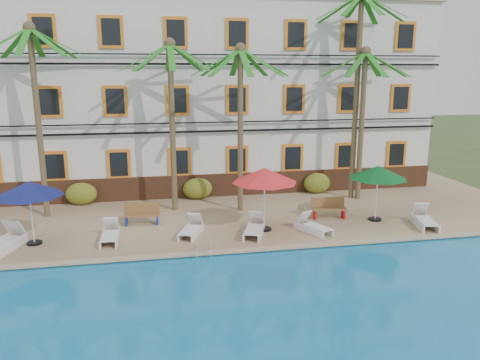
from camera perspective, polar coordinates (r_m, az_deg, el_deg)
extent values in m
plane|color=#384C23|center=(18.11, -0.99, -8.42)|extent=(100.00, 100.00, 0.00)
cube|color=tan|center=(22.75, -3.15, -3.58)|extent=(30.00, 12.00, 0.25)
cube|color=#177AB2|center=(11.97, 5.12, -20.06)|extent=(26.00, 12.00, 0.20)
cube|color=tan|center=(17.19, -0.48, -8.63)|extent=(30.00, 0.35, 0.06)
cube|color=silver|center=(26.80, -4.75, 10.06)|extent=(25.00, 6.00, 10.00)
cube|color=brown|center=(24.42, -3.79, -0.67)|extent=(25.00, 0.12, 1.20)
cube|color=tan|center=(27.03, -4.97, 20.92)|extent=(25.40, 6.40, 0.25)
cube|color=orange|center=(24.43, -21.58, 1.56)|extent=(1.15, 0.10, 1.50)
cube|color=black|center=(24.38, -21.60, 1.54)|extent=(0.85, 0.04, 1.20)
cube|color=orange|center=(24.04, -14.54, 1.89)|extent=(1.15, 0.10, 1.50)
cube|color=black|center=(23.99, -14.55, 1.87)|extent=(0.85, 0.04, 1.20)
cube|color=orange|center=(24.03, -7.39, 2.20)|extent=(1.15, 0.10, 1.50)
cube|color=black|center=(23.98, -7.38, 2.17)|extent=(0.85, 0.04, 1.20)
cube|color=orange|center=(24.38, -0.33, 2.46)|extent=(1.15, 0.10, 1.50)
cube|color=black|center=(24.33, -0.31, 2.44)|extent=(0.85, 0.04, 1.20)
cube|color=orange|center=(25.09, 6.43, 2.68)|extent=(1.15, 0.10, 1.50)
cube|color=black|center=(25.04, 6.46, 2.66)|extent=(0.85, 0.04, 1.20)
cube|color=orange|center=(26.13, 12.74, 2.86)|extent=(1.15, 0.10, 1.50)
cube|color=black|center=(26.08, 12.78, 2.84)|extent=(0.85, 0.04, 1.20)
cube|color=orange|center=(27.45, 18.50, 2.98)|extent=(1.15, 0.10, 1.50)
cube|color=black|center=(27.41, 18.55, 2.96)|extent=(0.85, 0.04, 1.20)
cube|color=orange|center=(24.06, -22.20, 8.81)|extent=(1.15, 0.10, 1.50)
cube|color=black|center=(24.01, -22.22, 8.81)|extent=(0.85, 0.04, 1.20)
cube|color=orange|center=(23.66, -14.97, 9.27)|extent=(1.15, 0.10, 1.50)
cube|color=black|center=(23.61, -14.98, 9.27)|extent=(0.85, 0.04, 1.20)
cube|color=orange|center=(23.64, -7.61, 9.59)|extent=(1.15, 0.10, 1.50)
cube|color=black|center=(23.59, -7.60, 9.59)|extent=(0.85, 0.04, 1.20)
cube|color=orange|center=(24.00, -0.34, 9.76)|extent=(1.15, 0.10, 1.50)
cube|color=black|center=(23.96, -0.32, 9.75)|extent=(0.85, 0.04, 1.20)
cube|color=orange|center=(24.73, 6.61, 9.77)|extent=(1.15, 0.10, 1.50)
cube|color=black|center=(24.68, 6.65, 9.76)|extent=(0.85, 0.04, 1.20)
cube|color=orange|center=(25.78, 13.08, 9.65)|extent=(1.15, 0.10, 1.50)
cube|color=black|center=(25.73, 13.13, 9.64)|extent=(0.85, 0.04, 1.20)
cube|color=orange|center=(27.12, 18.97, 9.44)|extent=(1.15, 0.10, 1.50)
cube|color=black|center=(27.08, 19.03, 9.43)|extent=(0.85, 0.04, 1.20)
cube|color=orange|center=(24.09, -22.87, 16.41)|extent=(1.15, 0.10, 1.50)
cube|color=black|center=(24.04, -22.90, 16.41)|extent=(0.85, 0.04, 1.20)
cube|color=orange|center=(23.69, -15.45, 17.01)|extent=(1.15, 0.10, 1.50)
cube|color=black|center=(23.64, -15.46, 17.02)|extent=(0.85, 0.04, 1.20)
cube|color=orange|center=(23.67, -7.85, 17.34)|extent=(1.15, 0.10, 1.50)
cube|color=black|center=(23.63, -7.85, 17.35)|extent=(0.85, 0.04, 1.20)
cube|color=orange|center=(24.03, -0.35, 17.39)|extent=(1.15, 0.10, 1.50)
cube|color=black|center=(23.99, -0.33, 17.40)|extent=(0.85, 0.04, 1.20)
cube|color=orange|center=(24.75, 6.81, 17.18)|extent=(1.15, 0.10, 1.50)
cube|color=black|center=(24.71, 6.85, 17.19)|extent=(0.85, 0.04, 1.20)
cube|color=orange|center=(25.81, 13.46, 16.75)|extent=(1.15, 0.10, 1.50)
cube|color=black|center=(25.76, 13.51, 16.76)|extent=(0.85, 0.04, 1.20)
cube|color=orange|center=(27.15, 19.49, 16.18)|extent=(1.15, 0.10, 1.50)
cube|color=black|center=(27.11, 19.55, 16.18)|extent=(0.85, 0.04, 1.20)
cube|color=black|center=(23.77, -3.85, 5.94)|extent=(25.00, 0.08, 0.10)
cube|color=black|center=(23.72, -3.86, 7.02)|extent=(25.00, 0.08, 0.06)
cube|color=black|center=(23.59, -3.97, 13.92)|extent=(25.00, 0.08, 0.10)
cube|color=black|center=(23.60, -3.99, 15.01)|extent=(25.00, 0.08, 0.06)
cylinder|color=brown|center=(22.21, -23.34, 6.07)|extent=(0.26, 0.26, 8.18)
sphere|color=brown|center=(22.16, -24.32, 16.61)|extent=(0.50, 0.50, 0.50)
cube|color=#1F751C|center=(23.19, -23.56, 14.99)|extent=(0.28, 2.22, 1.21)
cube|color=#1F751C|center=(23.06, -25.68, 14.82)|extent=(1.76, 1.76, 1.21)
cube|color=#1F751C|center=(22.38, -27.01, 14.78)|extent=(2.22, 0.28, 1.21)
cube|color=#1F751C|center=(21.55, -26.73, 14.93)|extent=(1.76, 1.76, 1.21)
cube|color=#1F751C|center=(21.05, -24.86, 15.18)|extent=(0.28, 2.22, 1.21)
cube|color=#1F751C|center=(21.20, -22.54, 15.36)|extent=(1.76, 1.76, 1.21)
cube|color=#1F751C|center=(21.91, -21.28, 15.36)|extent=(2.22, 0.28, 1.21)
cube|color=#1F751C|center=(22.73, -21.75, 15.21)|extent=(1.76, 1.76, 1.21)
cylinder|color=brown|center=(21.68, -8.24, 6.08)|extent=(0.26, 0.26, 7.60)
sphere|color=brown|center=(21.56, -8.58, 16.15)|extent=(0.50, 0.50, 0.50)
cube|color=#1F751C|center=(22.64, -8.65, 14.49)|extent=(0.28, 2.22, 1.21)
cube|color=#1F751C|center=(22.30, -10.67, 14.44)|extent=(1.76, 1.76, 1.21)
cube|color=#1F751C|center=(21.52, -11.54, 14.46)|extent=(2.22, 0.28, 1.21)
cube|color=#1F751C|center=(20.74, -10.64, 14.57)|extent=(1.76, 1.76, 1.21)
cube|color=#1F751C|center=(20.44, -8.38, 14.67)|extent=(0.28, 2.22, 1.21)
cube|color=#1F751C|center=(20.81, -6.21, 14.70)|extent=(1.76, 1.76, 1.21)
cube|color=#1F751C|center=(21.62, -5.51, 14.65)|extent=(2.22, 0.28, 1.21)
cube|color=#1F751C|center=(22.36, -6.55, 14.57)|extent=(1.76, 1.76, 1.21)
cylinder|color=brown|center=(21.42, 0.04, 5.84)|extent=(0.26, 0.26, 7.38)
sphere|color=brown|center=(21.27, 0.04, 15.75)|extent=(0.50, 0.50, 0.50)
cube|color=#1F751C|center=(22.33, -0.50, 14.10)|extent=(0.28, 2.22, 1.21)
cube|color=#1F751C|center=(21.89, -2.41, 14.11)|extent=(1.76, 1.76, 1.21)
cube|color=#1F751C|center=(21.07, -2.99, 14.15)|extent=(2.22, 0.28, 1.21)
cube|color=#1F751C|center=(20.35, -1.75, 14.20)|extent=(1.76, 1.76, 1.21)
cube|color=#1F751C|center=(20.17, 0.65, 14.21)|extent=(0.28, 2.22, 1.21)
cube|color=#1F751C|center=(20.66, 2.65, 14.17)|extent=(1.76, 1.76, 1.21)
cube|color=#1F751C|center=(21.49, 3.02, 14.13)|extent=(2.22, 0.28, 1.21)
cube|color=#1F751C|center=(22.17, 1.69, 14.10)|extent=(1.76, 1.76, 1.21)
cylinder|color=brown|center=(24.24, 13.96, 9.37)|extent=(0.26, 0.26, 9.97)
cube|color=#1F751C|center=(25.39, 13.44, 19.49)|extent=(0.28, 2.22, 1.21)
cube|color=#1F751C|center=(24.79, 12.02, 19.72)|extent=(1.76, 1.76, 1.21)
cube|color=#1F751C|center=(23.95, 12.02, 19.96)|extent=(2.22, 0.28, 1.21)
cube|color=#1F751C|center=(23.37, 13.58, 20.07)|extent=(1.76, 1.76, 1.21)
cube|color=#1F751C|center=(23.40, 15.77, 19.94)|extent=(0.28, 2.22, 1.21)
cube|color=#1F751C|center=(24.03, 17.17, 19.66)|extent=(1.76, 1.76, 1.21)
cube|color=#1F751C|center=(24.86, 16.99, 19.43)|extent=(2.22, 0.28, 1.21)
cube|color=#1F751C|center=(25.41, 15.45, 19.37)|extent=(1.76, 1.76, 1.21)
cylinder|color=brown|center=(24.21, 14.58, 6.20)|extent=(0.26, 0.26, 7.33)
sphere|color=brown|center=(24.07, 15.09, 14.89)|extent=(0.50, 0.50, 0.50)
cube|color=#1F751C|center=(25.06, 13.89, 13.50)|extent=(0.28, 2.22, 1.21)
cube|color=#1F751C|center=(24.45, 12.51, 13.59)|extent=(1.76, 1.76, 1.21)
cube|color=#1F751C|center=(23.61, 12.52, 13.62)|extent=(2.22, 0.28, 1.21)
cube|color=#1F751C|center=(23.02, 14.06, 13.57)|extent=(1.76, 1.76, 1.21)
cube|color=#1F751C|center=(23.07, 16.21, 13.44)|extent=(0.28, 2.22, 1.21)
cube|color=#1F751C|center=(23.71, 17.57, 13.33)|extent=(1.76, 1.76, 1.21)
cube|color=#1F751C|center=(24.55, 17.38, 13.31)|extent=(2.22, 0.28, 1.21)
cube|color=#1F751C|center=(25.10, 15.87, 13.39)|extent=(1.76, 1.76, 1.21)
ellipsoid|color=#215719|center=(24.19, -18.78, -1.60)|extent=(1.50, 0.90, 1.10)
ellipsoid|color=#215719|center=(24.04, -5.19, -1.04)|extent=(1.50, 0.90, 1.10)
ellipsoid|color=#215719|center=(25.46, 9.40, -0.37)|extent=(1.50, 0.90, 1.10)
cylinder|color=black|center=(19.55, -23.76, -7.02)|extent=(0.56, 0.56, 0.08)
cylinder|color=silver|center=(19.21, -24.08, -3.74)|extent=(0.06, 0.06, 2.42)
cone|color=navy|center=(18.97, -24.35, -0.97)|extent=(2.52, 2.52, 0.55)
sphere|color=silver|center=(18.91, -24.43, -0.08)|extent=(0.10, 0.10, 0.10)
cylinder|color=black|center=(19.46, 2.96, -5.97)|extent=(0.60, 0.60, 0.09)
cylinder|color=silver|center=(19.09, 3.00, -2.42)|extent=(0.06, 0.06, 2.58)
cone|color=red|center=(18.84, 3.04, 0.58)|extent=(2.69, 2.69, 0.59)
sphere|color=silver|center=(18.78, 3.05, 1.54)|extent=(0.10, 0.10, 0.10)
cylinder|color=black|center=(21.52, 16.13, -4.61)|extent=(0.56, 0.56, 0.08)
cylinder|color=silver|center=(21.21, 16.32, -1.61)|extent=(0.06, 0.06, 2.41)
cone|color=#09541F|center=(21.00, 16.49, 0.91)|extent=(2.51, 2.51, 0.55)
sphere|color=silver|center=(20.94, 16.54, 1.72)|extent=(0.10, 0.10, 0.10)
cube|color=white|center=(19.78, -25.82, -5.24)|extent=(0.79, 0.70, 0.72)
cube|color=white|center=(19.17, -25.95, -7.23)|extent=(0.65, 2.00, 0.33)
cube|color=white|center=(18.54, -15.65, -6.58)|extent=(0.59, 1.25, 0.06)
cube|color=white|center=(19.27, -15.44, -5.12)|extent=(0.58, 0.47, 0.62)
cube|color=white|center=(18.85, -16.42, -6.83)|extent=(0.09, 1.76, 0.29)
cube|color=white|center=(18.78, -14.68, -6.78)|extent=(0.09, 1.76, 0.29)
cube|color=white|center=(18.62, -6.21, -6.10)|extent=(0.96, 1.32, 0.06)
cube|color=white|center=(19.30, -5.50, -4.72)|extent=(0.68, 0.61, 0.60)
cube|color=white|center=(18.96, -6.79, -6.26)|extent=(0.68, 1.60, 0.28)
cube|color=white|center=(18.80, -5.18, -6.39)|extent=(0.68, 1.60, 0.28)
cube|color=white|center=(18.52, 1.63, -6.06)|extent=(1.01, 1.41, 0.06)
cube|color=white|center=(19.29, 2.02, -4.57)|extent=(0.72, 0.65, 0.64)
cube|color=white|center=(18.85, 0.84, -6.25)|extent=(0.70, 1.73, 0.30)
cube|color=white|center=(18.77, 2.64, -6.35)|extent=(0.70, 1.73, 0.30)
cube|color=white|center=(19.16, 9.43, -5.66)|extent=(0.99, 1.29, 0.05)
cube|color=white|center=(19.64, 7.76, -4.50)|extent=(0.67, 0.62, 0.59)
cube|color=white|center=(19.18, 8.36, -6.09)|extent=(0.77, 1.53, 0.27)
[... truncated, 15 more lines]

